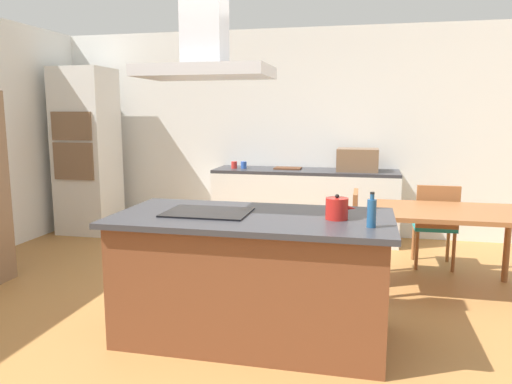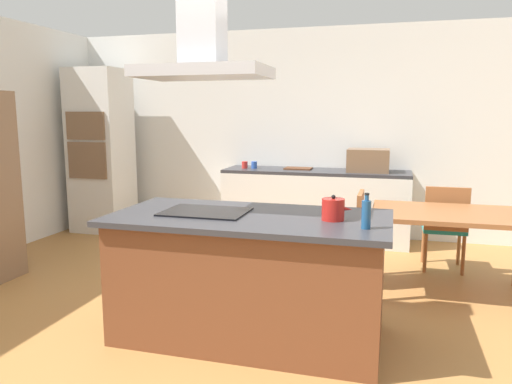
# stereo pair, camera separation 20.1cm
# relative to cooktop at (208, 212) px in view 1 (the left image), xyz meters

# --- Properties ---
(ground) EXTENTS (16.00, 16.00, 0.00)m
(ground) POSITION_rel_cooktop_xyz_m (0.33, 1.50, -0.91)
(ground) COLOR #AD753D
(wall_back) EXTENTS (7.20, 0.10, 2.70)m
(wall_back) POSITION_rel_cooktop_xyz_m (0.33, 3.25, 0.44)
(wall_back) COLOR white
(wall_back) RESTS_ON ground
(kitchen_island) EXTENTS (1.96, 0.98, 0.90)m
(kitchen_island) POSITION_rel_cooktop_xyz_m (0.33, 0.00, -0.45)
(kitchen_island) COLOR brown
(kitchen_island) RESTS_ON ground
(cooktop) EXTENTS (0.60, 0.44, 0.01)m
(cooktop) POSITION_rel_cooktop_xyz_m (0.00, 0.00, 0.00)
(cooktop) COLOR black
(cooktop) RESTS_ON kitchen_island
(tea_kettle) EXTENTS (0.20, 0.15, 0.17)m
(tea_kettle) POSITION_rel_cooktop_xyz_m (0.92, -0.01, 0.07)
(tea_kettle) COLOR #B21E19
(tea_kettle) RESTS_ON kitchen_island
(olive_oil_bottle) EXTENTS (0.06, 0.06, 0.22)m
(olive_oil_bottle) POSITION_rel_cooktop_xyz_m (1.14, -0.20, 0.09)
(olive_oil_bottle) COLOR navy
(olive_oil_bottle) RESTS_ON kitchen_island
(back_counter) EXTENTS (2.33, 0.62, 0.90)m
(back_counter) POSITION_rel_cooktop_xyz_m (0.36, 2.88, -0.46)
(back_counter) COLOR silver
(back_counter) RESTS_ON ground
(countertop_microwave) EXTENTS (0.50, 0.38, 0.28)m
(countertop_microwave) POSITION_rel_cooktop_xyz_m (1.00, 2.88, 0.13)
(countertop_microwave) COLOR brown
(countertop_microwave) RESTS_ON back_counter
(coffee_mug_red) EXTENTS (0.08, 0.08, 0.09)m
(coffee_mug_red) POSITION_rel_cooktop_xyz_m (-0.57, 2.84, 0.04)
(coffee_mug_red) COLOR red
(coffee_mug_red) RESTS_ON back_counter
(coffee_mug_blue) EXTENTS (0.08, 0.08, 0.09)m
(coffee_mug_blue) POSITION_rel_cooktop_xyz_m (-0.45, 2.86, 0.04)
(coffee_mug_blue) COLOR #2D56B2
(coffee_mug_blue) RESTS_ON back_counter
(cutting_board) EXTENTS (0.34, 0.24, 0.02)m
(cutting_board) POSITION_rel_cooktop_xyz_m (0.12, 2.93, 0.00)
(cutting_board) COLOR #59331E
(cutting_board) RESTS_ON back_counter
(wall_oven_stack) EXTENTS (0.70, 0.66, 2.20)m
(wall_oven_stack) POSITION_rel_cooktop_xyz_m (-2.57, 2.65, 0.20)
(wall_oven_stack) COLOR silver
(wall_oven_stack) RESTS_ON ground
(dining_table) EXTENTS (1.40, 0.90, 0.75)m
(dining_table) POSITION_rel_cooktop_xyz_m (1.83, 1.30, -0.24)
(dining_table) COLOR #995B33
(dining_table) RESTS_ON ground
(chair_facing_back_wall) EXTENTS (0.42, 0.42, 0.89)m
(chair_facing_back_wall) POSITION_rel_cooktop_xyz_m (1.83, 1.96, -0.40)
(chair_facing_back_wall) COLOR teal
(chair_facing_back_wall) RESTS_ON ground
(chair_at_left_end) EXTENTS (0.42, 0.42, 0.89)m
(chair_at_left_end) POSITION_rel_cooktop_xyz_m (0.91, 1.30, -0.40)
(chair_at_left_end) COLOR teal
(chair_at_left_end) RESTS_ON ground
(range_hood) EXTENTS (0.90, 0.55, 0.78)m
(range_hood) POSITION_rel_cooktop_xyz_m (0.00, 0.00, 1.20)
(range_hood) COLOR #ADADB2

